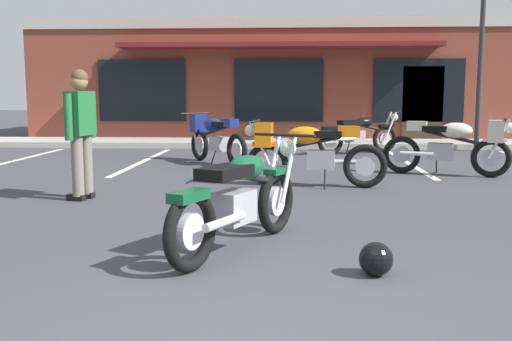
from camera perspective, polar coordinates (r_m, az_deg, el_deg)
name	(u,v)px	position (r m, az deg, el deg)	size (l,w,h in m)	color
ground_plane	(263,212)	(6.79, 0.70, -4.10)	(80.00, 80.00, 0.00)	#3D3D42
sidewalk_kerb	(278,143)	(15.31, 2.13, 2.69)	(22.00, 1.80, 0.14)	#A8A59E
brick_storefront_building	(280,83)	(19.24, 2.39, 8.61)	(14.25, 7.10, 3.44)	brown
painted_stall_lines	(274,162)	(11.74, 1.78, 0.87)	(10.76, 4.80, 0.01)	silver
motorcycle_foreground_classic	(240,198)	(5.10, -1.57, -2.72)	(1.19, 1.95, 0.98)	black
motorcycle_red_sportbike	(214,137)	(11.46, -4.10, 3.33)	(1.48, 1.79, 0.98)	black
motorcycle_black_cruiser	(308,151)	(8.62, 5.11, 1.92)	(2.11, 0.70, 0.98)	black
motorcycle_blue_standard	(359,134)	(13.46, 10.07, 3.58)	(1.95, 1.20, 0.98)	black
motorcycle_green_cafe_racer	(453,144)	(10.26, 18.73, 2.46)	(2.03, 1.01, 0.98)	black
person_in_shorts_foreground	(81,126)	(7.81, -16.81, 4.16)	(0.35, 0.61, 1.68)	black
helmet_on_pavement	(376,259)	(4.53, 11.67, -8.50)	(0.26, 0.26, 0.26)	black
parking_lot_lamp_post	(485,2)	(14.90, 21.53, 15.12)	(0.24, 0.76, 5.42)	#2D2D33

